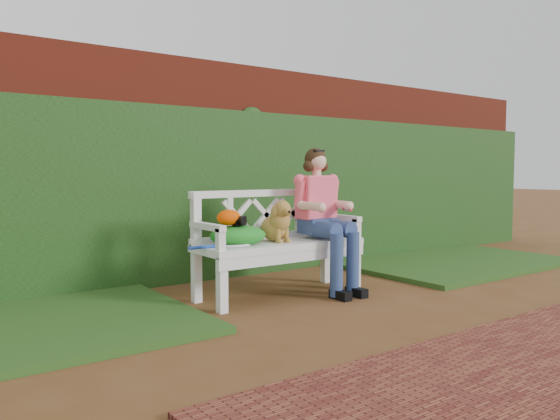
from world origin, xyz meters
TOP-DOWN VIEW (x-y plane):
  - ground at (0.00, 0.00)m, footprint 60.00×60.00m
  - brick_wall at (0.00, 1.90)m, footprint 10.00×0.30m
  - ivy_hedge at (0.00, 1.68)m, footprint 10.00×0.18m
  - grass_right at (2.40, 0.90)m, footprint 2.60×2.00m
  - brick_paving at (0.00, -1.60)m, footprint 4.00×1.20m
  - garden_bench at (-0.21, 0.63)m, footprint 1.62×0.71m
  - seated_woman at (0.22, 0.61)m, footprint 0.76×0.84m
  - dog at (-0.25, 0.63)m, footprint 0.32×0.38m
  - tennis_racket at (-0.73, 0.60)m, footprint 0.59×0.31m
  - green_bag at (-0.63, 0.64)m, footprint 0.52×0.43m
  - camera_item at (-0.64, 0.62)m, footprint 0.12×0.10m
  - baseball_glove at (-0.72, 0.63)m, footprint 0.23×0.19m

SIDE VIEW (x-z plane):
  - ground at x=0.00m, z-range 0.00..0.00m
  - brick_paving at x=0.00m, z-range 0.00..0.03m
  - grass_right at x=2.40m, z-range 0.00..0.05m
  - garden_bench at x=-0.21m, z-range 0.00..0.48m
  - tennis_racket at x=-0.73m, z-range 0.48..0.51m
  - green_bag at x=-0.63m, z-range 0.48..0.64m
  - seated_woman at x=0.22m, z-range 0.00..1.22m
  - dog at x=-0.25m, z-range 0.48..0.84m
  - camera_item at x=-0.64m, z-range 0.64..0.72m
  - baseball_glove at x=-0.72m, z-range 0.64..0.77m
  - ivy_hedge at x=0.00m, z-range 0.00..1.70m
  - brick_wall at x=0.00m, z-range 0.00..2.20m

